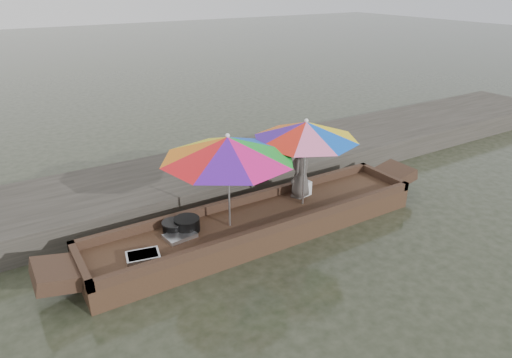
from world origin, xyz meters
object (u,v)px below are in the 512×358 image
supply_bag (302,188)px  umbrella_stern (304,163)px  umbrella_bow (229,182)px  boat_hull (259,226)px  tray_crayfish (143,257)px  tray_scallop (180,236)px  cooking_pot (187,224)px  charcoal_grill (173,227)px  vendor (301,169)px

supply_bag → umbrella_stern: bearing=-125.3°
supply_bag → umbrella_stern: umbrella_stern is taller
umbrella_bow → boat_hull: bearing=0.0°
supply_bag → tray_crayfish: bearing=-171.0°
tray_scallop → umbrella_bow: umbrella_bow is taller
cooking_pot → tray_crayfish: cooking_pot is taller
tray_crayfish → cooking_pot: bearing=26.1°
charcoal_grill → supply_bag: 2.52m
vendor → charcoal_grill: bearing=-32.1°
umbrella_bow → tray_scallop: bearing=174.9°
umbrella_bow → umbrella_stern: size_ratio=1.17×
cooking_pot → vendor: (2.26, 0.05, 0.43)m
tray_scallop → tray_crayfish: bearing=-157.4°
boat_hull → tray_scallop: (-1.39, 0.07, 0.21)m
boat_hull → charcoal_grill: (-1.40, 0.30, 0.25)m
boat_hull → cooking_pot: 1.26m
tray_crayfish → vendor: size_ratio=0.43×
boat_hull → tray_crayfish: size_ratio=12.73×
boat_hull → umbrella_stern: 1.31m
umbrella_bow → cooking_pot: bearing=161.7°
tray_scallop → charcoal_grill: charcoal_grill is taller
charcoal_grill → vendor: size_ratio=0.31×
boat_hull → supply_bag: 1.19m
boat_hull → umbrella_stern: umbrella_stern is taller
tray_scallop → vendor: (2.44, 0.19, 0.51)m
charcoal_grill → umbrella_bow: umbrella_bow is taller
tray_crayfish → supply_bag: bearing=9.0°
charcoal_grill → umbrella_stern: bearing=-7.3°
cooking_pot → umbrella_stern: (2.12, -0.21, 0.67)m
cooking_pot → tray_crayfish: (-0.87, -0.42, -0.06)m
tray_scallop → umbrella_stern: bearing=-1.8°
boat_hull → vendor: (1.05, 0.27, 0.71)m
cooking_pot → supply_bag: bearing=1.9°
cooking_pot → vendor: 2.30m
umbrella_bow → umbrella_stern: bearing=0.0°
boat_hull → tray_scallop: tray_scallop is taller
charcoal_grill → umbrella_bow: size_ratio=0.16×
tray_scallop → vendor: 2.50m
tray_crayfish → umbrella_stern: bearing=4.0°
cooking_pot → tray_scallop: bearing=-142.4°
boat_hull → cooking_pot: bearing=169.9°
vendor → umbrella_bow: bearing=-22.0°
boat_hull → supply_bag: bearing=14.7°
vendor → umbrella_stern: size_ratio=0.61×
tray_crayfish → supply_bag: (3.19, 0.50, 0.09)m
boat_hull → vendor: bearing=14.3°
charcoal_grill → vendor: bearing=-0.7°
vendor → umbrella_stern: umbrella_stern is taller
tray_crayfish → umbrella_stern: 3.08m
tray_scallop → vendor: size_ratio=0.43×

